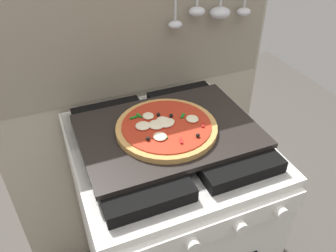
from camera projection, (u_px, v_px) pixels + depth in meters
kitchen_backsplash at (137, 108)px, 1.38m from camera, size 1.10×0.09×1.55m
stove at (168, 224)px, 1.33m from camera, size 0.60×0.64×0.90m
baking_tray at (168, 131)px, 1.06m from camera, size 0.54×0.38×0.02m
pizza_left at (166, 127)px, 1.04m from camera, size 0.31×0.31×0.03m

